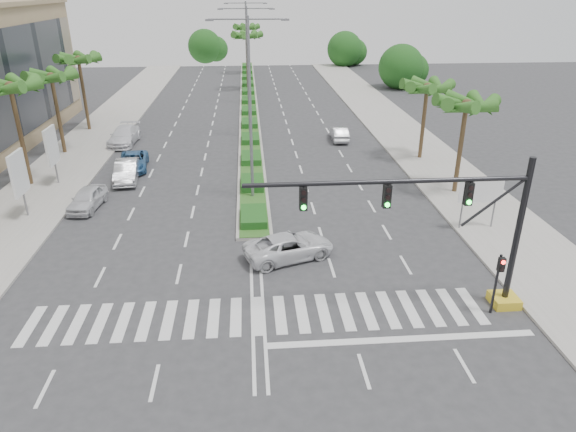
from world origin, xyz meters
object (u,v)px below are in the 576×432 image
(car_parked_a, at_px, (87,199))
(car_crossing, at_px, (289,246))
(car_parked_b, at_px, (127,171))
(car_parked_c, at_px, (133,161))
(car_parked_d, at_px, (124,136))
(car_right, at_px, (339,133))

(car_parked_a, bearing_deg, car_crossing, -24.85)
(car_parked_b, height_order, car_parked_c, car_parked_b)
(car_parked_b, height_order, car_parked_d, car_parked_d)
(car_parked_b, distance_m, car_crossing, 17.38)
(car_parked_c, bearing_deg, car_right, 15.54)
(car_parked_c, xyz_separation_m, car_parked_d, (-2.24, 7.49, 0.13))
(car_parked_d, bearing_deg, car_right, 1.73)
(car_parked_c, xyz_separation_m, car_right, (18.10, 7.15, 0.01))
(car_parked_c, relative_size, car_parked_d, 0.87)
(car_parked_a, relative_size, car_parked_b, 0.88)
(car_parked_c, bearing_deg, car_crossing, -60.27)
(car_parked_b, bearing_deg, car_parked_a, -111.96)
(car_parked_a, distance_m, car_crossing, 15.09)
(car_parked_b, distance_m, car_parked_c, 2.68)
(car_crossing, bearing_deg, car_parked_b, 21.27)
(car_parked_a, height_order, car_parked_b, car_parked_b)
(car_parked_c, distance_m, car_crossing, 19.51)
(car_crossing, height_order, car_right, car_crossing)
(car_parked_b, xyz_separation_m, car_right, (18.05, 9.82, -0.10))
(car_parked_c, distance_m, car_right, 19.46)
(car_parked_a, distance_m, car_right, 24.71)
(car_parked_a, xyz_separation_m, car_parked_d, (-0.78, 15.45, 0.10))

